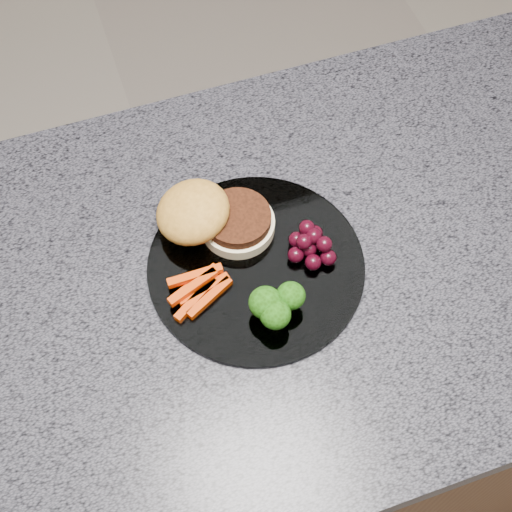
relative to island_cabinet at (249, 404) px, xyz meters
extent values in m
plane|color=#A29788|center=(0.00, 0.00, -0.43)|extent=(4.00, 4.00, 0.00)
cube|color=#53351C|center=(0.00, 0.00, 0.00)|extent=(1.20, 0.60, 0.86)
cube|color=#45444D|center=(0.00, 0.00, 0.45)|extent=(1.20, 0.60, 0.04)
cylinder|color=white|center=(0.01, 0.01, 0.47)|extent=(0.26, 0.26, 0.01)
cylinder|color=#FAE4B0|center=(0.01, 0.06, 0.48)|extent=(0.11, 0.11, 0.02)
cylinder|color=#3B190B|center=(0.01, 0.06, 0.50)|extent=(0.10, 0.10, 0.01)
ellipsoid|color=#C48931|center=(-0.04, 0.08, 0.50)|extent=(0.11, 0.11, 0.05)
cube|color=#CD3703|center=(-0.06, 0.00, 0.48)|extent=(0.06, 0.03, 0.01)
cube|color=#CD3703|center=(-0.05, -0.01, 0.48)|extent=(0.07, 0.02, 0.01)
cube|color=#CD3703|center=(-0.07, -0.02, 0.48)|extent=(0.06, 0.04, 0.01)
cube|color=#CD3703|center=(-0.06, 0.01, 0.49)|extent=(0.07, 0.01, 0.01)
cube|color=#CD3703|center=(-0.07, -0.01, 0.49)|extent=(0.07, 0.03, 0.01)
cube|color=#CD3703|center=(-0.05, -0.02, 0.48)|extent=(0.06, 0.04, 0.01)
cylinder|color=olive|center=(0.00, -0.06, 0.48)|extent=(0.01, 0.01, 0.02)
ellipsoid|color=#153907|center=(0.00, -0.06, 0.50)|extent=(0.04, 0.04, 0.03)
cylinder|color=olive|center=(0.03, -0.06, 0.48)|extent=(0.01, 0.01, 0.02)
ellipsoid|color=#153907|center=(0.03, -0.06, 0.50)|extent=(0.03, 0.03, 0.03)
cylinder|color=olive|center=(0.01, -0.08, 0.48)|extent=(0.01, 0.01, 0.02)
ellipsoid|color=#153907|center=(0.01, -0.08, 0.50)|extent=(0.04, 0.04, 0.03)
sphere|color=black|center=(0.08, 0.00, 0.49)|extent=(0.02, 0.02, 0.02)
sphere|color=black|center=(0.10, 0.00, 0.49)|extent=(0.02, 0.02, 0.02)
sphere|color=black|center=(0.09, 0.02, 0.49)|extent=(0.02, 0.02, 0.02)
sphere|color=black|center=(0.07, 0.02, 0.49)|extent=(0.02, 0.02, 0.02)
sphere|color=black|center=(0.06, 0.00, 0.49)|extent=(0.02, 0.02, 0.02)
sphere|color=black|center=(0.08, -0.02, 0.49)|extent=(0.02, 0.02, 0.02)
sphere|color=black|center=(0.10, -0.02, 0.49)|extent=(0.02, 0.02, 0.02)
sphere|color=black|center=(0.09, 0.01, 0.50)|extent=(0.02, 0.02, 0.02)
sphere|color=black|center=(0.07, 0.00, 0.50)|extent=(0.02, 0.02, 0.02)
sphere|color=black|center=(0.09, -0.01, 0.50)|extent=(0.02, 0.02, 0.02)
sphere|color=black|center=(0.08, 0.02, 0.50)|extent=(0.02, 0.02, 0.02)
camera|label=1|loc=(-0.12, -0.39, 1.21)|focal=50.00mm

